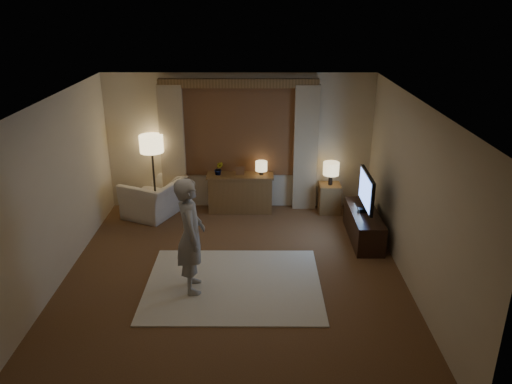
{
  "coord_description": "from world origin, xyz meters",
  "views": [
    {
      "loc": [
        0.35,
        -6.36,
        3.88
      ],
      "look_at": [
        0.32,
        0.6,
        1.14
      ],
      "focal_mm": 35.0,
      "sensor_mm": 36.0,
      "label": 1
    }
  ],
  "objects_px": {
    "armchair": "(155,197)",
    "sideboard": "(240,194)",
    "side_table": "(329,198)",
    "person": "(191,236)",
    "tv_stand": "(364,225)"
  },
  "relations": [
    {
      "from": "person",
      "to": "sideboard",
      "type": "bearing_deg",
      "value": -21.08
    },
    {
      "from": "sideboard",
      "to": "person",
      "type": "relative_size",
      "value": 0.73
    },
    {
      "from": "armchair",
      "to": "side_table",
      "type": "height_order",
      "value": "armchair"
    },
    {
      "from": "tv_stand",
      "to": "person",
      "type": "bearing_deg",
      "value": -149.54
    },
    {
      "from": "side_table",
      "to": "person",
      "type": "relative_size",
      "value": 0.34
    },
    {
      "from": "side_table",
      "to": "sideboard",
      "type": "bearing_deg",
      "value": 178.32
    },
    {
      "from": "side_table",
      "to": "person",
      "type": "height_order",
      "value": "person"
    },
    {
      "from": "side_table",
      "to": "armchair",
      "type": "bearing_deg",
      "value": -177.89
    },
    {
      "from": "side_table",
      "to": "tv_stand",
      "type": "height_order",
      "value": "side_table"
    },
    {
      "from": "armchair",
      "to": "sideboard",
      "type": "bearing_deg",
      "value": 120.54
    },
    {
      "from": "sideboard",
      "to": "armchair",
      "type": "relative_size",
      "value": 1.14
    },
    {
      "from": "sideboard",
      "to": "person",
      "type": "height_order",
      "value": "person"
    },
    {
      "from": "person",
      "to": "tv_stand",
      "type": "bearing_deg",
      "value": -68.92
    },
    {
      "from": "sideboard",
      "to": "armchair",
      "type": "height_order",
      "value": "sideboard"
    },
    {
      "from": "side_table",
      "to": "person",
      "type": "distance_m",
      "value": 3.61
    }
  ]
}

